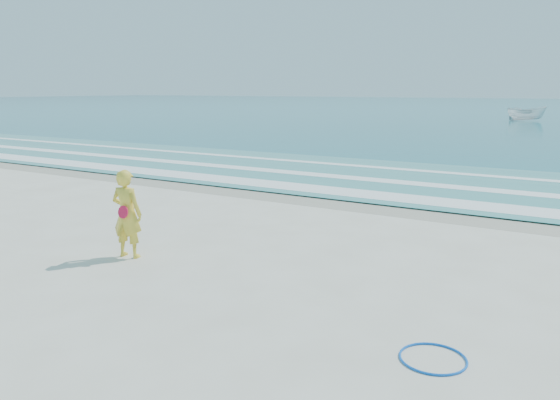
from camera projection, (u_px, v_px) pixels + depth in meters
The scene contains 9 objects.
ground at pixel (153, 293), 9.63m from camera, with size 400.00×400.00×0.00m, color silver.
wet_sand at pixel (355, 203), 17.20m from camera, with size 400.00×2.40×0.00m, color #B2A893.
shallow at pixel (405, 179), 21.39m from camera, with size 400.00×10.00×0.01m, color #59B7AD.
foam_near at pixel (370, 194), 18.28m from camera, with size 400.00×1.40×0.01m, color white.
foam_mid at pixel (399, 182), 20.72m from camera, with size 400.00×0.90×0.01m, color white.
foam_far at pixel (424, 171), 23.49m from camera, with size 400.00×0.60×0.01m, color white.
hoop at pixel (433, 358), 7.27m from camera, with size 0.90×0.90×0.03m, color blue.
boat at pixel (526, 114), 59.43m from camera, with size 1.54×4.09×1.58m, color white.
woman at pixel (127, 214), 11.52m from camera, with size 0.76×0.57×1.89m.
Camera 1 is at (6.61, -6.66, 3.55)m, focal length 35.00 mm.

